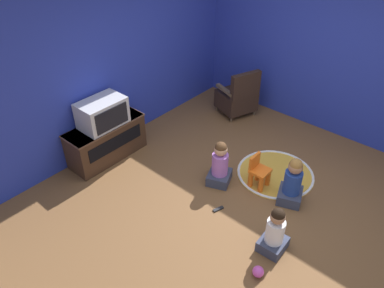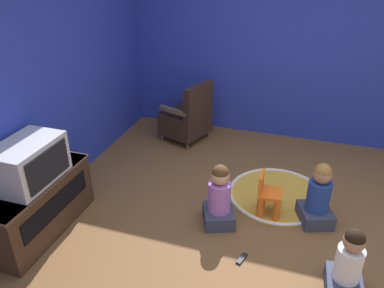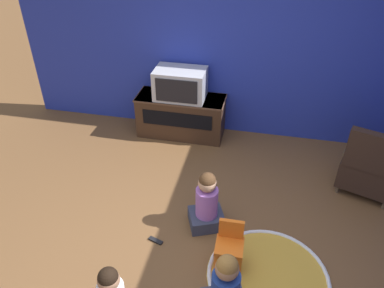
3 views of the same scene
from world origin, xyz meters
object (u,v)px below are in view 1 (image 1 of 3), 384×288
child_watching_center (275,232)px  child_watching_right (220,165)px  yellow_kid_chair (259,173)px  black_armchair (238,97)px  remote_control (218,209)px  television (102,113)px  toy_ball (258,272)px  tv_cabinet (106,140)px  child_watching_left (292,183)px

child_watching_center → child_watching_right: bearing=63.4°
child_watching_center → yellow_kid_chair: bearing=39.2°
black_armchair → remote_control: 2.50m
television → child_watching_center: 2.88m
child_watching_center → remote_control: child_watching_center is taller
television → toy_ball: bearing=-95.6°
tv_cabinet → child_watching_center: bearing=-87.3°
yellow_kid_chair → child_watching_left: child_watching_left is taller
child_watching_left → remote_control: size_ratio=4.39×
tv_cabinet → remote_control: bearing=-83.9°
child_watching_left → child_watching_center: size_ratio=1.09×
child_watching_right → yellow_kid_chair: bearing=-79.2°
black_armchair → remote_control: bearing=49.6°
child_watching_left → tv_cabinet: bearing=90.0°
toy_ball → television: bearing=84.4°
yellow_kid_chair → child_watching_right: 0.55m
black_armchair → child_watching_left: bearing=72.9°
television → child_watching_center: bearing=-87.3°
child_watching_right → remote_control: (-0.45, -0.34, -0.28)m
tv_cabinet → child_watching_right: bearing=-68.1°
child_watching_right → toy_ball: size_ratio=5.36×
black_armchair → remote_control: (-2.14, -1.24, -0.33)m
child_watching_center → remote_control: size_ratio=4.04×
black_armchair → toy_ball: (-2.64, -2.17, -0.28)m
yellow_kid_chair → remote_control: 0.78m
black_armchair → toy_ball: bearing=59.0°
television → child_watching_right: television is taller
child_watching_center → tv_cabinet: bearing=90.0°
yellow_kid_chair → child_watching_left: size_ratio=0.71×
television → toy_ball: 3.01m
television → remote_control: size_ratio=4.27×
child_watching_center → child_watching_right: 1.31m
child_watching_right → toy_ball: child_watching_right is taller
black_armchair → child_watching_right: size_ratio=1.30×
yellow_kid_chair → child_watching_left: (0.03, -0.49, 0.08)m
yellow_kid_chair → child_watching_right: (-0.29, 0.46, 0.08)m
remote_control → child_watching_right: bearing=-125.3°
yellow_kid_chair → toy_ball: 1.49m
child_watching_left → child_watching_center: child_watching_left is taller
television → child_watching_left: bearing=-69.1°
tv_cabinet → child_watching_left: child_watching_left is taller
child_watching_left → child_watching_right: size_ratio=1.01×
remote_control → television: bearing=-65.9°
yellow_kid_chair → child_watching_center: child_watching_center is taller
child_watching_left → television: bearing=90.0°
child_watching_center → child_watching_right: (0.53, 1.19, 0.02)m
yellow_kid_chair → remote_control: (-0.74, 0.12, -0.20)m
tv_cabinet → television: 0.48m
tv_cabinet → child_watching_left: 2.77m
black_armchair → child_watching_center: 3.06m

